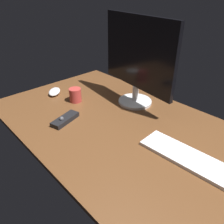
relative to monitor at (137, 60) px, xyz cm
name	(u,v)px	position (x,y,z in cm)	size (l,w,h in cm)	color
desk	(120,126)	(10.67, -22.88, -26.65)	(140.00, 84.00, 2.00)	brown
monitor	(137,60)	(0.00, 0.00, 0.00)	(51.77, 19.38, 48.24)	silver
keyboard	(196,162)	(50.57, -20.75, -24.89)	(45.68, 12.32, 1.52)	white
computer_mouse	(54,92)	(-42.69, -28.69, -24.05)	(11.61, 6.77, 3.20)	silver
media_remote	(65,119)	(-10.23, -41.66, -24.35)	(9.75, 16.85, 4.01)	black
coffee_mug	(75,95)	(-25.27, -24.60, -21.59)	(7.09, 7.09, 8.12)	#B23833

